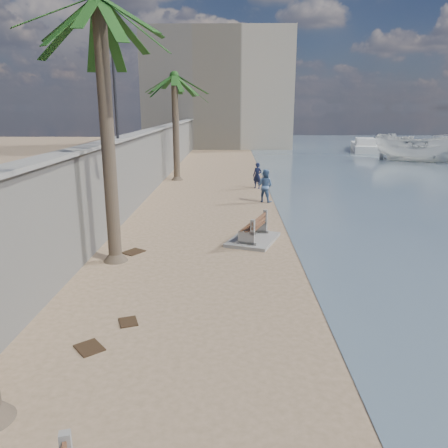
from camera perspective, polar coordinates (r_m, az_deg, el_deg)
name	(u,v)px	position (r m, az deg, el deg)	size (l,w,h in m)	color
ground_plane	(245,390)	(8.32, 2.79, -20.87)	(140.00, 140.00, 0.00)	#9F8061
seawall	(151,160)	(27.37, -9.50, 8.19)	(0.45, 70.00, 3.50)	gray
wall_cap	(150,130)	(27.23, -9.67, 11.95)	(0.80, 70.00, 0.12)	gray
end_building	(218,91)	(58.81, -0.73, 17.00)	(18.00, 12.00, 14.00)	#B7AA93
bench_far	(253,231)	(16.39, 3.84, -0.85)	(2.23, 2.67, 0.95)	gray
palm_mid	(98,4)	(14.31, -16.08, 25.94)	(5.00, 5.00, 8.74)	brown
palm_back	(174,77)	(30.45, -6.51, 18.50)	(5.00, 5.00, 7.82)	brown
streetlight	(113,63)	(19.44, -14.28, 19.75)	(0.28, 0.28, 5.12)	#2D2D33
person_a	(257,174)	(27.29, 4.38, 6.57)	(0.66, 0.45, 1.84)	#151C3B
person_b	(265,184)	(23.29, 5.38, 5.23)	(0.94, 0.73, 1.94)	#496897
boat_cruiser	(421,146)	(44.97, 24.36, 9.24)	(3.11, 3.21, 3.66)	silver
yacht_far	(364,148)	(54.80, 17.82, 9.49)	(9.20, 2.58, 1.50)	silver
sailboat_west	(447,147)	(59.74, 27.14, 8.95)	(7.22, 3.68, 9.89)	silver
debris_b	(89,348)	(9.88, -17.17, -15.18)	(0.60, 0.48, 0.03)	#382616
debris_c	(133,252)	(15.54, -11.74, -3.58)	(0.70, 0.56, 0.03)	#382616
debris_d	(128,322)	(10.71, -12.39, -12.38)	(0.50, 0.40, 0.03)	#382616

